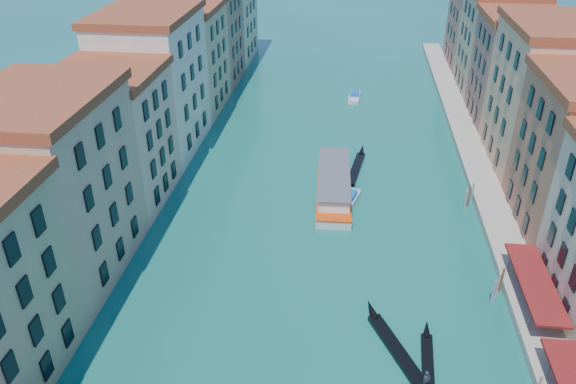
{
  "coord_description": "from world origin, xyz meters",
  "views": [
    {
      "loc": [
        3.42,
        -6.49,
        37.53
      ],
      "look_at": [
        -3.18,
        48.64,
        5.91
      ],
      "focal_mm": 35.0,
      "sensor_mm": 36.0,
      "label": 1
    }
  ],
  "objects": [
    {
      "name": "left_bank_palazzos",
      "position": [
        -26.0,
        64.68,
        9.71
      ],
      "size": [
        12.8,
        128.4,
        21.0
      ],
      "color": "tan",
      "rests_on": "ground"
    },
    {
      "name": "right_bank_palazzos",
      "position": [
        30.0,
        65.0,
        9.75
      ],
      "size": [
        12.8,
        128.4,
        21.0
      ],
      "color": "#9D4841",
      "rests_on": "ground"
    },
    {
      "name": "quay",
      "position": [
        22.0,
        65.0,
        0.5
      ],
      "size": [
        4.0,
        140.0,
        1.0
      ],
      "primitive_type": "cube",
      "color": "#AD9F8B",
      "rests_on": "ground"
    },
    {
      "name": "mooring_poles_right",
      "position": [
        19.1,
        28.8,
        1.3
      ],
      "size": [
        1.44,
        54.24,
        3.2
      ],
      "color": "#51361C",
      "rests_on": "ground"
    },
    {
      "name": "vaporetto_far",
      "position": [
        1.72,
        59.97,
        1.29
      ],
      "size": [
        5.22,
        19.4,
        2.86
      ],
      "rotation": [
        0.0,
        0.0,
        0.04
      ],
      "color": "silver",
      "rests_on": "ground"
    },
    {
      "name": "gondola_fore",
      "position": [
        8.98,
        30.68,
        0.45
      ],
      "size": [
        6.75,
        12.5,
        2.68
      ],
      "rotation": [
        0.0,
        0.0,
        0.45
      ],
      "color": "black",
      "rests_on": "ground"
    },
    {
      "name": "gondola_right",
      "position": [
        11.3,
        28.92,
        0.42
      ],
      "size": [
        1.57,
        11.11,
        2.21
      ],
      "rotation": [
        0.0,
        0.0,
        -0.06
      ],
      "color": "black",
      "rests_on": "ground"
    },
    {
      "name": "gondola_far",
      "position": [
        4.66,
        66.65,
        0.38
      ],
      "size": [
        2.93,
        13.26,
        1.88
      ],
      "rotation": [
        0.0,
        0.0,
        -0.15
      ],
      "color": "black",
      "rests_on": "ground"
    },
    {
      "name": "motorboat_mid",
      "position": [
        3.63,
        56.75,
        0.52
      ],
      "size": [
        3.69,
        6.77,
        1.34
      ],
      "rotation": [
        0.0,
        0.0,
        -0.27
      ],
      "color": "silver",
      "rests_on": "ground"
    },
    {
      "name": "motorboat_far",
      "position": [
        3.91,
        96.19,
        0.5
      ],
      "size": [
        2.34,
        6.33,
        1.29
      ],
      "rotation": [
        0.0,
        0.0,
        -0.06
      ],
      "color": "silver",
      "rests_on": "ground"
    }
  ]
}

